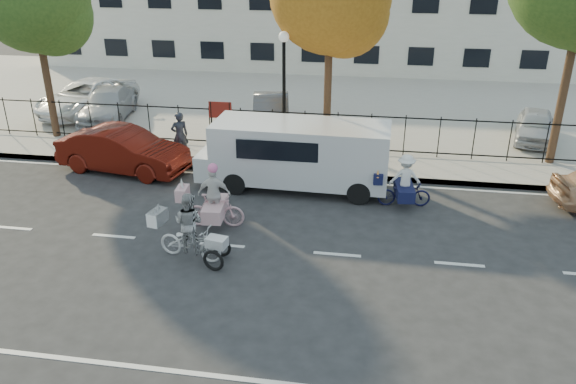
% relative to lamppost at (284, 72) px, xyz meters
% --- Properties ---
extents(ground, '(120.00, 120.00, 0.00)m').
position_rel_lamppost_xyz_m(ground, '(-0.50, -6.80, -3.11)').
color(ground, '#333334').
extents(road_markings, '(60.00, 9.52, 0.01)m').
position_rel_lamppost_xyz_m(road_markings, '(-0.50, -6.80, -3.11)').
color(road_markings, silver).
rests_on(road_markings, ground).
extents(curb, '(60.00, 0.10, 0.15)m').
position_rel_lamppost_xyz_m(curb, '(-0.50, -1.75, -3.04)').
color(curb, '#A8A399').
rests_on(curb, ground).
extents(sidewalk, '(60.00, 2.20, 0.15)m').
position_rel_lamppost_xyz_m(sidewalk, '(-0.50, -0.70, -3.04)').
color(sidewalk, '#A8A399').
rests_on(sidewalk, ground).
extents(parking_lot, '(60.00, 15.60, 0.15)m').
position_rel_lamppost_xyz_m(parking_lot, '(-0.50, 8.20, -3.04)').
color(parking_lot, '#A8A399').
rests_on(parking_lot, ground).
extents(iron_fence, '(58.00, 0.06, 1.50)m').
position_rel_lamppost_xyz_m(iron_fence, '(-0.50, 0.40, -2.21)').
color(iron_fence, black).
rests_on(iron_fence, sidewalk).
extents(building, '(34.00, 10.00, 6.00)m').
position_rel_lamppost_xyz_m(building, '(-0.50, 18.20, -0.11)').
color(building, silver).
rests_on(building, ground).
extents(lamppost, '(0.36, 0.36, 4.33)m').
position_rel_lamppost_xyz_m(lamppost, '(0.00, 0.00, 0.00)').
color(lamppost, black).
rests_on(lamppost, sidewalk).
extents(street_sign, '(0.85, 0.06, 1.80)m').
position_rel_lamppost_xyz_m(street_sign, '(-2.35, 0.00, -1.70)').
color(street_sign, black).
rests_on(street_sign, sidewalk).
extents(zebra_trike, '(2.06, 1.05, 1.76)m').
position_rel_lamppost_xyz_m(zebra_trike, '(-1.08, -7.54, -2.43)').
color(zebra_trike, silver).
rests_on(zebra_trike, ground).
extents(unicorn_bike, '(1.87, 1.31, 1.87)m').
position_rel_lamppost_xyz_m(unicorn_bike, '(-0.98, -5.79, -2.42)').
color(unicorn_bike, beige).
rests_on(unicorn_bike, ground).
extents(bull_bike, '(1.76, 1.22, 1.62)m').
position_rel_lamppost_xyz_m(bull_bike, '(4.19, -3.60, -2.47)').
color(bull_bike, '#0F1034').
rests_on(bull_bike, ground).
extents(white_van, '(6.02, 2.18, 2.12)m').
position_rel_lamppost_xyz_m(white_van, '(0.88, -2.72, -1.94)').
color(white_van, white).
rests_on(white_van, ground).
extents(red_sedan, '(4.73, 2.34, 1.49)m').
position_rel_lamppost_xyz_m(red_sedan, '(-5.15, -2.30, -2.37)').
color(red_sedan, '#511009').
rests_on(red_sedan, ground).
extents(pedestrian, '(0.73, 0.69, 1.68)m').
position_rel_lamppost_xyz_m(pedestrian, '(-3.54, -1.12, -2.12)').
color(pedestrian, black).
rests_on(pedestrian, sidewalk).
extents(lot_car_a, '(2.52, 4.65, 1.28)m').
position_rel_lamppost_xyz_m(lot_car_a, '(-8.24, 2.96, -2.32)').
color(lot_car_a, '#AFB2B7').
rests_on(lot_car_a, parking_lot).
extents(lot_car_b, '(3.45, 5.53, 1.43)m').
position_rel_lamppost_xyz_m(lot_car_b, '(-9.62, 3.82, -2.25)').
color(lot_car_b, white).
rests_on(lot_car_b, parking_lot).
extents(lot_car_c, '(2.15, 4.30, 1.36)m').
position_rel_lamppost_xyz_m(lot_car_c, '(-1.02, 2.85, -2.28)').
color(lot_car_c, '#4F5257').
rests_on(lot_car_c, parking_lot).
extents(lot_car_d, '(2.16, 3.70, 1.18)m').
position_rel_lamppost_xyz_m(lot_car_d, '(9.35, 2.93, -2.37)').
color(lot_car_d, '#B9BCC1').
rests_on(lot_car_d, parking_lot).
extents(tree_west, '(4.09, 4.09, 7.50)m').
position_rel_lamppost_xyz_m(tree_west, '(-9.16, 0.56, 2.14)').
color(tree_west, '#442D1D').
rests_on(tree_west, ground).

